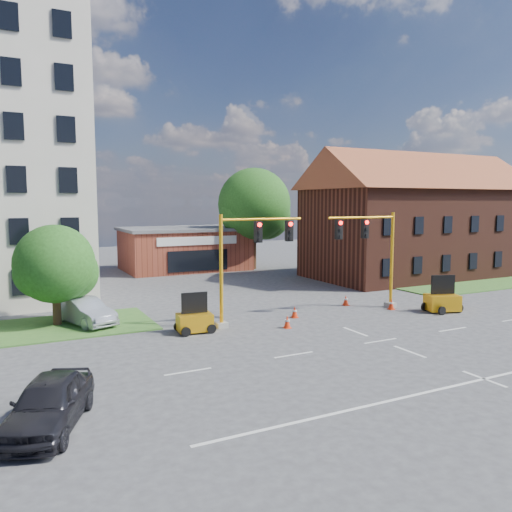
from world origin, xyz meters
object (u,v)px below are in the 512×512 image
Objects in this scene: signal_mast_east at (372,249)px; trailer_east at (442,301)px; pickup_white at (374,271)px; sedan_dark at (49,403)px; trailer_west at (195,320)px; signal_mast_west at (248,255)px.

signal_mast_east reaches higher than trailer_east.
pickup_white is 1.23× the size of sedan_dark.
trailer_east is at bearing -35.45° from signal_mast_east.
signal_mast_east is 12.45m from trailer_west.
signal_mast_east is 2.73× the size of trailer_east.
sedan_dark is at bearing 130.87° from pickup_white.
signal_mast_west reaches higher than trailer_west.
signal_mast_west is 8.71m from signal_mast_east.
trailer_west is at bearing -168.39° from trailer_east.
trailer_east is at bearing 37.57° from sedan_dark.
sedan_dark is (-7.76, -8.66, 0.15)m from trailer_west.
signal_mast_east is 1.08× the size of pickup_white.
signal_mast_east is at bearing 46.57° from sedan_dark.
sedan_dark is (-11.06, -8.92, -3.13)m from signal_mast_west.
signal_mast_east is 5.44m from trailer_east.
signal_mast_west is 4.66m from trailer_west.
pickup_white is at bearing 31.23° from trailer_west.
trailer_west is at bearing -175.36° from signal_mast_west.
trailer_west is (-12.01, -0.27, -3.28)m from signal_mast_east.
sedan_dark is at bearing -141.09° from signal_mast_west.
signal_mast_east is at bearing 6.59° from trailer_west.
trailer_west is at bearing 70.39° from sedan_dark.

